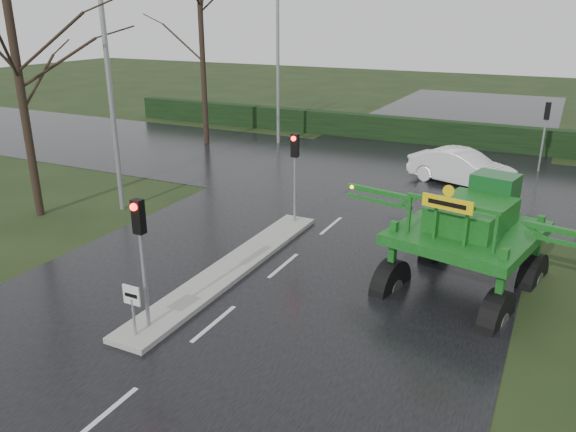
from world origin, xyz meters
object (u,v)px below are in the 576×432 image
at_px(traffic_signal_far, 546,121).
at_px(street_light_left_near, 113,60).
at_px(traffic_signal_mid, 295,159).
at_px(street_light_left_far, 282,43).
at_px(crop_sprayer, 398,220).
at_px(keep_left_sign, 132,302).
at_px(white_sedan, 460,185).
at_px(traffic_signal_near, 140,237).

distance_m(traffic_signal_far, street_light_left_near, 20.58).
relative_size(traffic_signal_mid, street_light_left_near, 0.35).
xyz_separation_m(street_light_left_far, crop_sprayer, (11.74, -15.72, -3.93)).
relative_size(keep_left_sign, crop_sprayer, 0.18).
bearing_deg(traffic_signal_mid, white_sedan, 60.96).
bearing_deg(street_light_left_far, street_light_left_near, -90.00).
height_order(traffic_signal_mid, crop_sprayer, crop_sprayer).
bearing_deg(traffic_signal_near, traffic_signal_far, 69.64).
distance_m(street_light_left_near, white_sedan, 16.32).
distance_m(keep_left_sign, street_light_left_far, 23.11).
bearing_deg(crop_sprayer, traffic_signal_far, 91.48).
bearing_deg(keep_left_sign, traffic_signal_near, 90.00).
distance_m(street_light_left_near, crop_sprayer, 12.50).
bearing_deg(street_light_left_near, traffic_signal_mid, 12.21).
height_order(traffic_signal_near, traffic_signal_mid, same).
xyz_separation_m(keep_left_sign, white_sedan, (4.64, 17.36, -1.06)).
relative_size(traffic_signal_near, street_light_left_far, 0.35).
bearing_deg(white_sedan, traffic_signal_far, -19.34).
relative_size(keep_left_sign, traffic_signal_far, 0.38).
xyz_separation_m(keep_left_sign, street_light_left_far, (-6.89, 21.50, 4.93)).
distance_m(keep_left_sign, street_light_left_near, 11.32).
relative_size(keep_left_sign, street_light_left_far, 0.14).
bearing_deg(street_light_left_near, white_sedan, 40.51).
relative_size(traffic_signal_near, traffic_signal_far, 1.00).
xyz_separation_m(keep_left_sign, traffic_signal_far, (7.80, 21.51, 1.53)).
bearing_deg(traffic_signal_far, keep_left_sign, 70.07).
height_order(street_light_left_near, white_sedan, street_light_left_near).
relative_size(street_light_left_near, street_light_left_far, 1.00).
bearing_deg(white_sedan, keep_left_sign, -177.08).
height_order(traffic_signal_near, street_light_left_near, street_light_left_near).
bearing_deg(keep_left_sign, street_light_left_far, 107.78).
bearing_deg(keep_left_sign, white_sedan, 75.02).
height_order(traffic_signal_mid, white_sedan, traffic_signal_mid).
xyz_separation_m(traffic_signal_near, crop_sprayer, (4.84, 5.29, -0.53)).
bearing_deg(traffic_signal_far, street_light_left_far, 0.03).
distance_m(traffic_signal_far, crop_sprayer, 16.02).
height_order(keep_left_sign, traffic_signal_mid, traffic_signal_mid).
relative_size(traffic_signal_far, street_light_left_near, 0.35).
relative_size(traffic_signal_mid, white_sedan, 0.71).
bearing_deg(traffic_signal_far, traffic_signal_mid, 58.07).
height_order(traffic_signal_far, white_sedan, traffic_signal_far).
distance_m(traffic_signal_mid, crop_sprayer, 5.84).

